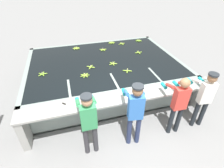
{
  "coord_description": "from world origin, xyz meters",
  "views": [
    {
      "loc": [
        -1.16,
        -2.84,
        3.53
      ],
      "look_at": [
        0.0,
        1.21,
        0.63
      ],
      "focal_mm": 28.0,
      "sensor_mm": 36.0,
      "label": 1
    }
  ],
  "objects_px": {
    "worker_2": "(179,102)",
    "worker_3": "(204,95)",
    "banana_bunch_floating_7": "(91,67)",
    "worker_0": "(89,120)",
    "banana_bunch_floating_5": "(42,74)",
    "banana_bunch_floating_6": "(127,71)",
    "banana_bunch_floating_8": "(103,50)",
    "banana_bunch_floating_9": "(76,48)",
    "banana_bunch_floating_2": "(139,52)",
    "banana_bunch_floating_3": "(113,64)",
    "worker_1": "(135,110)",
    "banana_bunch_floating_0": "(112,43)",
    "banana_bunch_floating_10": "(139,41)",
    "banana_bunch_floating_4": "(85,75)",
    "banana_bunch_floating_1": "(122,44)",
    "knife_0": "(66,105)"
  },
  "relations": [
    {
      "from": "worker_2",
      "to": "worker_3",
      "type": "bearing_deg",
      "value": 2.46
    },
    {
      "from": "worker_3",
      "to": "banana_bunch_floating_7",
      "type": "height_order",
      "value": "worker_3"
    },
    {
      "from": "worker_0",
      "to": "banana_bunch_floating_5",
      "type": "relative_size",
      "value": 5.77
    },
    {
      "from": "worker_0",
      "to": "banana_bunch_floating_6",
      "type": "bearing_deg",
      "value": 49.47
    },
    {
      "from": "worker_0",
      "to": "banana_bunch_floating_8",
      "type": "distance_m",
      "value": 3.58
    },
    {
      "from": "banana_bunch_floating_9",
      "to": "worker_3",
      "type": "bearing_deg",
      "value": -55.19
    },
    {
      "from": "banana_bunch_floating_2",
      "to": "banana_bunch_floating_6",
      "type": "bearing_deg",
      "value": -126.83
    },
    {
      "from": "banana_bunch_floating_2",
      "to": "banana_bunch_floating_3",
      "type": "xyz_separation_m",
      "value": [
        -1.12,
        -0.56,
        -0.0
      ]
    },
    {
      "from": "banana_bunch_floating_6",
      "to": "banana_bunch_floating_8",
      "type": "distance_m",
      "value": 1.74
    },
    {
      "from": "worker_1",
      "to": "banana_bunch_floating_7",
      "type": "distance_m",
      "value": 2.31
    },
    {
      "from": "banana_bunch_floating_6",
      "to": "banana_bunch_floating_9",
      "type": "height_order",
      "value": "same"
    },
    {
      "from": "banana_bunch_floating_3",
      "to": "banana_bunch_floating_0",
      "type": "bearing_deg",
      "value": 75.53
    },
    {
      "from": "worker_1",
      "to": "banana_bunch_floating_10",
      "type": "bearing_deg",
      "value": 65.82
    },
    {
      "from": "banana_bunch_floating_4",
      "to": "banana_bunch_floating_9",
      "type": "relative_size",
      "value": 1.0
    },
    {
      "from": "banana_bunch_floating_8",
      "to": "worker_3",
      "type": "bearing_deg",
      "value": -63.44
    },
    {
      "from": "banana_bunch_floating_2",
      "to": "banana_bunch_floating_6",
      "type": "relative_size",
      "value": 1.04
    },
    {
      "from": "worker_1",
      "to": "banana_bunch_floating_8",
      "type": "height_order",
      "value": "worker_1"
    },
    {
      "from": "worker_3",
      "to": "worker_0",
      "type": "bearing_deg",
      "value": -179.27
    },
    {
      "from": "banana_bunch_floating_3",
      "to": "banana_bunch_floating_6",
      "type": "height_order",
      "value": "same"
    },
    {
      "from": "worker_3",
      "to": "banana_bunch_floating_0",
      "type": "xyz_separation_m",
      "value": [
        -1.18,
        3.95,
        -0.03
      ]
    },
    {
      "from": "worker_1",
      "to": "worker_3",
      "type": "height_order",
      "value": "worker_1"
    },
    {
      "from": "worker_0",
      "to": "banana_bunch_floating_8",
      "type": "height_order",
      "value": "worker_0"
    },
    {
      "from": "worker_2",
      "to": "banana_bunch_floating_6",
      "type": "bearing_deg",
      "value": 110.33
    },
    {
      "from": "banana_bunch_floating_3",
      "to": "banana_bunch_floating_6",
      "type": "distance_m",
      "value": 0.62
    },
    {
      "from": "banana_bunch_floating_2",
      "to": "banana_bunch_floating_7",
      "type": "xyz_separation_m",
      "value": [
        -1.84,
        -0.59,
        0.0
      ]
    },
    {
      "from": "worker_3",
      "to": "banana_bunch_floating_10",
      "type": "bearing_deg",
      "value": 90.61
    },
    {
      "from": "banana_bunch_floating_0",
      "to": "banana_bunch_floating_8",
      "type": "height_order",
      "value": "same"
    },
    {
      "from": "banana_bunch_floating_2",
      "to": "banana_bunch_floating_9",
      "type": "relative_size",
      "value": 1.01
    },
    {
      "from": "banana_bunch_floating_5",
      "to": "banana_bunch_floating_9",
      "type": "relative_size",
      "value": 0.99
    },
    {
      "from": "banana_bunch_floating_0",
      "to": "banana_bunch_floating_1",
      "type": "distance_m",
      "value": 0.42
    },
    {
      "from": "knife_0",
      "to": "worker_3",
      "type": "bearing_deg",
      "value": -10.72
    },
    {
      "from": "banana_bunch_floating_4",
      "to": "banana_bunch_floating_5",
      "type": "xyz_separation_m",
      "value": [
        -1.16,
        0.4,
        0.0
      ]
    },
    {
      "from": "worker_2",
      "to": "banana_bunch_floating_1",
      "type": "relative_size",
      "value": 5.66
    },
    {
      "from": "worker_0",
      "to": "banana_bunch_floating_6",
      "type": "xyz_separation_m",
      "value": [
        1.45,
        1.69,
        -0.04
      ]
    },
    {
      "from": "worker_3",
      "to": "banana_bunch_floating_4",
      "type": "height_order",
      "value": "worker_3"
    },
    {
      "from": "banana_bunch_floating_0",
      "to": "banana_bunch_floating_7",
      "type": "bearing_deg",
      "value": -123.42
    },
    {
      "from": "banana_bunch_floating_7",
      "to": "banana_bunch_floating_10",
      "type": "bearing_deg",
      "value": 36.15
    },
    {
      "from": "banana_bunch_floating_7",
      "to": "knife_0",
      "type": "bearing_deg",
      "value": -118.03
    },
    {
      "from": "banana_bunch_floating_3",
      "to": "banana_bunch_floating_10",
      "type": "relative_size",
      "value": 0.99
    },
    {
      "from": "worker_2",
      "to": "banana_bunch_floating_1",
      "type": "bearing_deg",
      "value": 91.51
    },
    {
      "from": "banana_bunch_floating_4",
      "to": "worker_3",
      "type": "bearing_deg",
      "value": -33.82
    },
    {
      "from": "banana_bunch_floating_1",
      "to": "banana_bunch_floating_9",
      "type": "distance_m",
      "value": 1.8
    },
    {
      "from": "worker_0",
      "to": "banana_bunch_floating_4",
      "type": "distance_m",
      "value": 1.79
    },
    {
      "from": "banana_bunch_floating_6",
      "to": "banana_bunch_floating_4",
      "type": "bearing_deg",
      "value": 175.98
    },
    {
      "from": "banana_bunch_floating_6",
      "to": "banana_bunch_floating_9",
      "type": "xyz_separation_m",
      "value": [
        -1.27,
        2.11,
        -0.0
      ]
    },
    {
      "from": "banana_bunch_floating_1",
      "to": "banana_bunch_floating_7",
      "type": "bearing_deg",
      "value": -134.61
    },
    {
      "from": "banana_bunch_floating_3",
      "to": "banana_bunch_floating_5",
      "type": "relative_size",
      "value": 1.0
    },
    {
      "from": "worker_1",
      "to": "banana_bunch_floating_5",
      "type": "distance_m",
      "value": 2.96
    },
    {
      "from": "banana_bunch_floating_8",
      "to": "banana_bunch_floating_4",
      "type": "bearing_deg",
      "value": -119.56
    },
    {
      "from": "banana_bunch_floating_9",
      "to": "banana_bunch_floating_2",
      "type": "bearing_deg",
      "value": -25.37
    }
  ]
}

